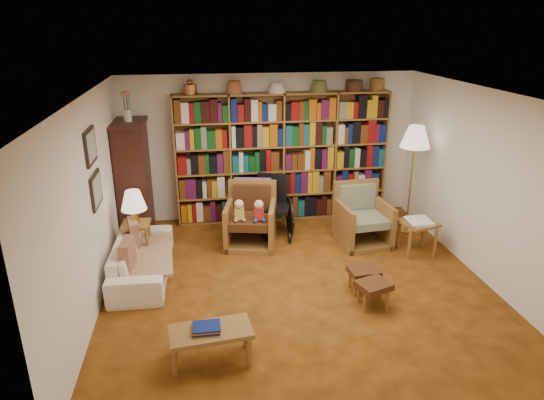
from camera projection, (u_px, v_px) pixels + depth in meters
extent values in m
plane|color=#934E16|center=(297.00, 283.00, 6.48)|extent=(5.00, 5.00, 0.00)
plane|color=white|center=(301.00, 94.00, 5.62)|extent=(5.00, 5.00, 0.00)
plane|color=white|center=(270.00, 147.00, 8.37)|extent=(5.00, 0.00, 5.00)
plane|color=white|center=(364.00, 304.00, 3.73)|extent=(5.00, 0.00, 5.00)
plane|color=white|center=(91.00, 206.00, 5.70)|extent=(0.00, 5.00, 5.00)
plane|color=white|center=(484.00, 186.00, 6.40)|extent=(0.00, 5.00, 5.00)
cube|color=#9E6A31|center=(283.00, 158.00, 8.30)|extent=(3.60, 0.30, 2.20)
cube|color=#3E1910|center=(134.00, 181.00, 7.71)|extent=(0.45, 0.90, 1.80)
cube|color=#3E1910|center=(128.00, 123.00, 7.39)|extent=(0.50, 0.95, 0.06)
cylinder|color=white|center=(128.00, 116.00, 7.34)|extent=(0.12, 0.12, 0.18)
cube|color=black|center=(90.00, 146.00, 5.75)|extent=(0.03, 0.52, 0.42)
cube|color=gray|center=(92.00, 146.00, 5.76)|extent=(0.01, 0.44, 0.34)
cube|color=black|center=(96.00, 190.00, 5.94)|extent=(0.03, 0.52, 0.42)
cube|color=gray|center=(97.00, 190.00, 5.95)|extent=(0.01, 0.44, 0.34)
imported|color=white|center=(142.00, 258.00, 6.61)|extent=(1.80, 0.75, 0.52)
cube|color=beige|center=(146.00, 255.00, 6.61)|extent=(0.79, 1.36, 0.04)
cube|color=maroon|center=(134.00, 235.00, 6.85)|extent=(0.20, 0.41, 0.39)
cube|color=maroon|center=(128.00, 258.00, 6.20)|extent=(0.17, 0.41, 0.40)
cube|color=#9E6A31|center=(136.00, 224.00, 6.87)|extent=(0.40, 0.40, 0.04)
cylinder|color=#9E6A31|center=(125.00, 249.00, 6.81)|extent=(0.05, 0.05, 0.57)
cylinder|color=#9E6A31|center=(148.00, 248.00, 6.86)|extent=(0.05, 0.05, 0.57)
cylinder|color=#9E6A31|center=(128.00, 240.00, 7.10)|extent=(0.05, 0.05, 0.57)
cylinder|color=#9E6A31|center=(150.00, 239.00, 7.14)|extent=(0.05, 0.05, 0.57)
cylinder|color=gold|center=(135.00, 217.00, 6.83)|extent=(0.12, 0.12, 0.20)
cone|color=beige|center=(133.00, 200.00, 6.75)|extent=(0.36, 0.36, 0.28)
cube|color=#9E6A31|center=(251.00, 242.00, 7.60)|extent=(0.91, 0.93, 0.08)
cube|color=#9E6A31|center=(228.00, 226.00, 7.45)|extent=(0.24, 0.79, 0.67)
cube|color=#9E6A31|center=(272.00, 223.00, 7.55)|extent=(0.24, 0.79, 0.67)
cube|color=#9E6A31|center=(248.00, 208.00, 7.78)|extent=(0.76, 0.24, 0.95)
cube|color=#512F15|center=(251.00, 220.00, 7.44)|extent=(0.72, 0.77, 0.13)
cube|color=#512F15|center=(248.00, 197.00, 7.63)|extent=(0.60, 0.23, 0.40)
cube|color=#C53460|center=(248.00, 191.00, 7.71)|extent=(0.59, 0.19, 0.42)
cube|color=#9E6A31|center=(362.00, 241.00, 7.64)|extent=(0.82, 0.84, 0.08)
cube|color=#9E6A31|center=(342.00, 225.00, 7.50)|extent=(0.14, 0.78, 0.67)
cube|color=#9E6A31|center=(384.00, 222.00, 7.59)|extent=(0.14, 0.78, 0.67)
cube|color=#9E6A31|center=(357.00, 208.00, 7.82)|extent=(0.75, 0.15, 0.94)
cube|color=gray|center=(364.00, 219.00, 7.49)|extent=(0.64, 0.70, 0.12)
cube|color=gray|center=(359.00, 196.00, 7.68)|extent=(0.59, 0.16, 0.40)
cube|color=black|center=(275.00, 208.00, 7.76)|extent=(0.61, 0.61, 0.06)
cube|color=black|center=(272.00, 188.00, 7.89)|extent=(0.47, 0.21, 0.48)
cylinder|color=black|center=(257.00, 217.00, 7.88)|extent=(0.03, 0.60, 0.60)
cylinder|color=black|center=(290.00, 215.00, 7.96)|extent=(0.03, 0.60, 0.60)
cylinder|color=black|center=(265.00, 239.00, 7.59)|extent=(0.03, 0.17, 0.17)
cylinder|color=black|center=(289.00, 238.00, 7.65)|extent=(0.03, 0.17, 0.17)
cylinder|color=gold|center=(406.00, 230.00, 8.11)|extent=(0.30, 0.30, 0.03)
cylinder|color=gold|center=(410.00, 188.00, 7.85)|extent=(0.03, 0.03, 1.50)
cone|color=beige|center=(416.00, 137.00, 7.55)|extent=(0.47, 0.47, 0.34)
cube|color=#9E6A31|center=(418.00, 223.00, 7.20)|extent=(0.58, 0.58, 0.04)
cylinder|color=#9E6A31|center=(410.00, 245.00, 7.07)|extent=(0.05, 0.05, 0.46)
cylinder|color=#9E6A31|center=(435.00, 243.00, 7.13)|extent=(0.05, 0.05, 0.46)
cylinder|color=#9E6A31|center=(399.00, 234.00, 7.44)|extent=(0.05, 0.05, 0.46)
cylinder|color=#9E6A31|center=(423.00, 232.00, 7.50)|extent=(0.05, 0.05, 0.46)
cube|color=white|center=(419.00, 221.00, 7.19)|extent=(0.39, 0.45, 0.03)
cube|color=#512F15|center=(364.00, 271.00, 6.22)|extent=(0.40, 0.35, 0.07)
cylinder|color=#9E6A31|center=(355.00, 287.00, 6.15)|extent=(0.04, 0.04, 0.24)
cylinder|color=#9E6A31|center=(376.00, 286.00, 6.19)|extent=(0.04, 0.04, 0.24)
cylinder|color=#9E6A31|center=(350.00, 279.00, 6.35)|extent=(0.04, 0.04, 0.24)
cylinder|color=#9E6A31|center=(370.00, 277.00, 6.39)|extent=(0.04, 0.04, 0.24)
cube|color=#512F15|center=(374.00, 285.00, 5.87)|extent=(0.47, 0.43, 0.08)
cylinder|color=#9E6A31|center=(365.00, 303.00, 5.80)|extent=(0.04, 0.04, 0.25)
cylinder|color=#9E6A31|center=(387.00, 301.00, 5.84)|extent=(0.04, 0.04, 0.25)
cylinder|color=#9E6A31|center=(359.00, 293.00, 6.02)|extent=(0.04, 0.04, 0.25)
cylinder|color=#9E6A31|center=(381.00, 291.00, 6.06)|extent=(0.04, 0.04, 0.25)
cube|color=#9E6A31|center=(211.00, 332.00, 4.91)|extent=(0.88, 0.51, 0.05)
cylinder|color=#9E6A31|center=(174.00, 361.00, 4.77)|extent=(0.06, 0.06, 0.31)
cylinder|color=#9E6A31|center=(249.00, 353.00, 4.87)|extent=(0.06, 0.06, 0.31)
cylinder|color=#9E6A31|center=(175.00, 340.00, 5.07)|extent=(0.06, 0.06, 0.31)
cylinder|color=#9E6A31|center=(246.00, 334.00, 5.18)|extent=(0.06, 0.06, 0.31)
cube|color=brown|center=(210.00, 327.00, 4.89)|extent=(0.30, 0.25, 0.05)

